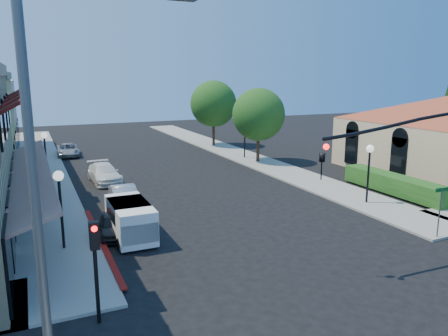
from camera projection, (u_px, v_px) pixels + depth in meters
name	position (u px, v px, depth m)	size (l,w,h in m)	color
ground	(338.00, 292.00, 15.43)	(120.00, 120.00, 0.00)	black
sidewalk_left	(42.00, 168.00, 35.95)	(3.50, 50.00, 0.12)	#9B988D
sidewalk_right	(233.00, 153.00, 43.00)	(3.50, 50.00, 0.12)	#9B988D
curb_red_strip	(102.00, 244.00, 19.78)	(0.25, 10.00, 0.06)	maroon
hedge	(394.00, 194.00, 28.16)	(1.40, 8.00, 1.10)	#1D4D16
street_tree_a	(259.00, 115.00, 37.71)	(4.56, 4.56, 6.48)	#332314
street_tree_b	(213.00, 104.00, 46.55)	(4.94, 4.94, 7.02)	#332314
signal_mast_arm	(433.00, 159.00, 18.27)	(8.01, 0.39, 6.00)	black
secondary_signal	(95.00, 254.00, 12.97)	(0.28, 0.42, 3.32)	black
cobra_streetlight	(53.00, 188.00, 8.86)	(3.60, 0.25, 9.31)	#595B5E
street_name_sign	(440.00, 204.00, 20.06)	(0.80, 0.06, 2.50)	#595B5E
lamppost_left_near	(60.00, 190.00, 18.56)	(0.44, 0.44, 3.57)	black
lamppost_left_far	(45.00, 144.00, 31.04)	(0.44, 0.44, 3.57)	black
lamppost_right_near	(369.00, 159.00, 25.41)	(0.44, 0.44, 3.57)	black
lamppost_right_far	(245.00, 129.00, 39.67)	(0.44, 0.44, 3.57)	black
white_van	(130.00, 218.00, 20.34)	(1.72, 3.88, 1.72)	white
parked_car_a	(113.00, 225.00, 20.77)	(1.27, 3.16, 1.08)	black
parked_car_b	(125.00, 198.00, 24.94)	(1.37, 3.92, 1.29)	#B9BABE
parked_car_c	(104.00, 173.00, 31.18)	(1.83, 4.51, 1.31)	white
parked_car_d	(68.00, 150.00, 41.33)	(1.95, 4.24, 1.18)	#9D9FA2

